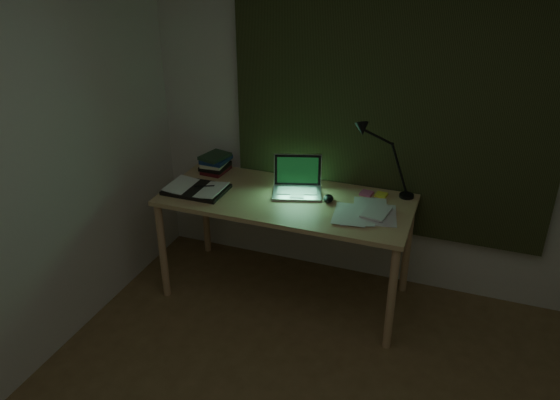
# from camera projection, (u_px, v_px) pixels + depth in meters

# --- Properties ---
(wall_back) EXTENTS (3.50, 0.00, 2.50)m
(wall_back) POSITION_uv_depth(u_px,v_px,m) (390.00, 122.00, 3.71)
(wall_back) COLOR silver
(wall_back) RESTS_ON ground
(curtain) EXTENTS (2.20, 0.06, 2.00)m
(curtain) POSITION_uv_depth(u_px,v_px,m) (392.00, 94.00, 3.58)
(curtain) COLOR #272D16
(curtain) RESTS_ON wall_back
(desk) EXTENTS (1.71, 0.75, 0.78)m
(desk) POSITION_uv_depth(u_px,v_px,m) (286.00, 247.00, 3.89)
(desk) COLOR tan
(desk) RESTS_ON floor
(laptop) EXTENTS (0.43, 0.46, 0.24)m
(laptop) POSITION_uv_depth(u_px,v_px,m) (297.00, 178.00, 3.72)
(laptop) COLOR silver
(laptop) RESTS_ON desk
(open_textbook) EXTENTS (0.42, 0.30, 0.04)m
(open_textbook) POSITION_uv_depth(u_px,v_px,m) (196.00, 189.00, 3.81)
(open_textbook) COLOR white
(open_textbook) RESTS_ON desk
(book_stack) EXTENTS (0.19, 0.23, 0.14)m
(book_stack) POSITION_uv_depth(u_px,v_px,m) (215.00, 163.00, 4.10)
(book_stack) COLOR white
(book_stack) RESTS_ON desk
(loose_papers) EXTENTS (0.46, 0.47, 0.02)m
(loose_papers) POSITION_uv_depth(u_px,v_px,m) (369.00, 210.00, 3.53)
(loose_papers) COLOR silver
(loose_papers) RESTS_ON desk
(mouse) EXTENTS (0.09, 0.12, 0.04)m
(mouse) POSITION_uv_depth(u_px,v_px,m) (328.00, 199.00, 3.66)
(mouse) COLOR black
(mouse) RESTS_ON desk
(sticky_yellow) EXTENTS (0.08, 0.08, 0.02)m
(sticky_yellow) POSITION_uv_depth(u_px,v_px,m) (381.00, 195.00, 3.74)
(sticky_yellow) COLOR yellow
(sticky_yellow) RESTS_ON desk
(sticky_pink) EXTENTS (0.09, 0.09, 0.02)m
(sticky_pink) POSITION_uv_depth(u_px,v_px,m) (366.00, 193.00, 3.76)
(sticky_pink) COLOR #CF5080
(sticky_pink) RESTS_ON desk
(desk_lamp) EXTENTS (0.36, 0.28, 0.54)m
(desk_lamp) POSITION_uv_depth(u_px,v_px,m) (411.00, 161.00, 3.61)
(desk_lamp) COLOR black
(desk_lamp) RESTS_ON desk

